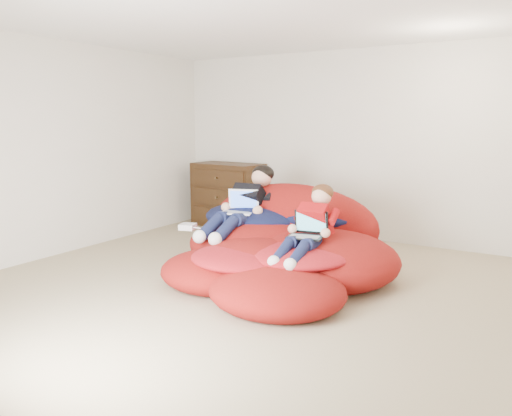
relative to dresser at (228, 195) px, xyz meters
The scene contains 9 objects.
room_shell 2.79m from the dresser, 52.93° to the right, with size 5.10×5.10×2.77m.
dresser is the anchor object (origin of this frame).
beanbag_pile 2.39m from the dresser, 42.06° to the right, with size 2.46×2.49×0.95m.
cream_pillow 1.53m from the dresser, 35.93° to the right, with size 0.43×0.27×0.27m, color white.
older_boy 1.91m from the dresser, 49.18° to the right, with size 0.36×1.30×0.72m.
younger_boy 2.91m from the dresser, 39.77° to the right, with size 0.30×1.00×0.66m.
laptop_white 2.01m from the dresser, 51.71° to the right, with size 0.40×0.38×0.25m.
laptop_black 2.95m from the dresser, 40.75° to the right, with size 0.36×0.33×0.24m.
power_adapter 2.03m from the dresser, 68.25° to the right, with size 0.16×0.16×0.06m, color white.
Camera 1 is at (2.53, -3.89, 1.59)m, focal length 35.00 mm.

